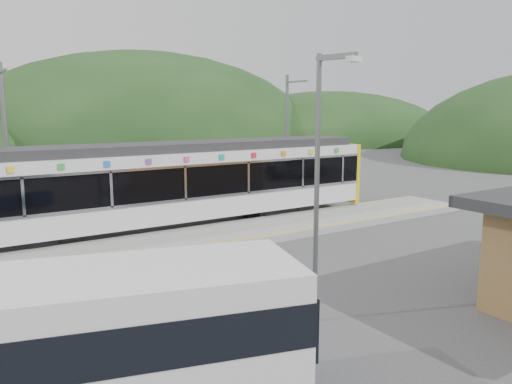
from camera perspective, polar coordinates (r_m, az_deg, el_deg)
ground at (r=17.45m, az=1.72°, el=-7.76°), size 120.00×120.00×0.00m
hills at (r=25.17m, az=6.45°, el=-2.44°), size 146.00×149.00×26.00m
platform at (r=20.11m, az=-3.66°, el=-5.00°), size 26.00×3.20×0.30m
yellow_line at (r=18.98m, az=-1.73°, el=-5.38°), size 26.00×0.10×0.01m
train at (r=21.45m, az=-10.92°, el=0.98°), size 20.44×3.01×3.74m
catenary_mast_west at (r=22.44m, az=-26.60°, el=4.60°), size 0.18×1.80×7.00m
catenary_mast_east at (r=27.75m, az=3.58°, el=6.32°), size 0.18×1.80×7.00m
lamp_post at (r=11.70m, az=7.41°, el=2.75°), size 0.37×1.14×6.41m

